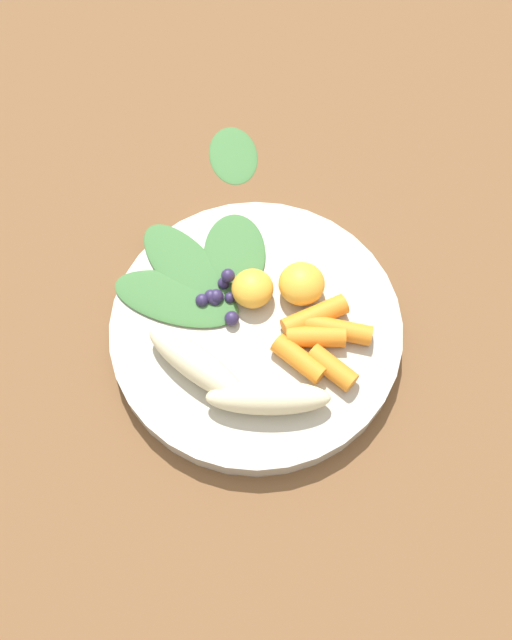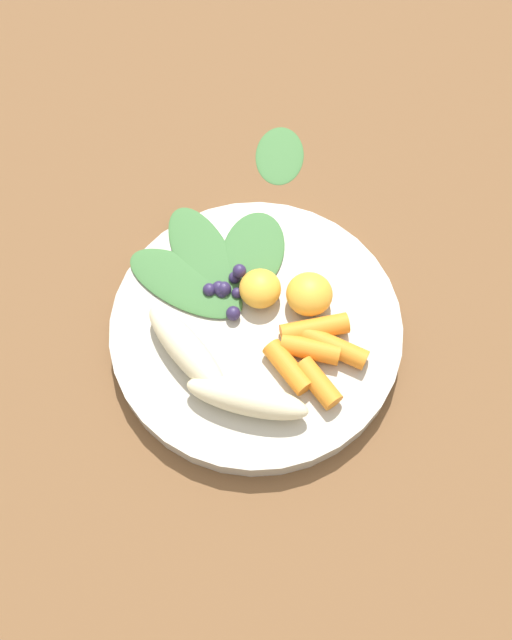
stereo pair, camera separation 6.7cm
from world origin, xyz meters
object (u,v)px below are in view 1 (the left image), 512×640
Objects in this scene: orange_segment_near at (253,288)px; kale_leaf_stray at (233,154)px; banana_peeled_left at (268,398)px; banana_peeled_right at (197,364)px; bowl at (256,330)px.

kale_leaf_stray is at bearing 73.81° from orange_segment_near.
banana_peeled_left and banana_peeled_right have the same top height.
kale_leaf_stray is at bearing 73.74° from bowl.
orange_segment_near is (0.08, 0.05, -0.00)m from banana_peeled_right.
bowl is at bearing 78.48° from banana_peeled_right.
banana_peeled_right is (-0.05, 0.05, 0.00)m from banana_peeled_left.
banana_peeled_right reaches higher than kale_leaf_stray.
bowl is 0.22m from kale_leaf_stray.
banana_peeled_left is 0.11m from orange_segment_near.
banana_peeled_left reaches higher than kale_leaf_stray.
banana_peeled_left is 2.77× the size of orange_segment_near.
orange_segment_near is at bearing 177.74° from kale_leaf_stray.
bowl reaches higher than kale_leaf_stray.
banana_peeled_left is at bearing -105.05° from bowl.
banana_peeled_left is 1.38× the size of kale_leaf_stray.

